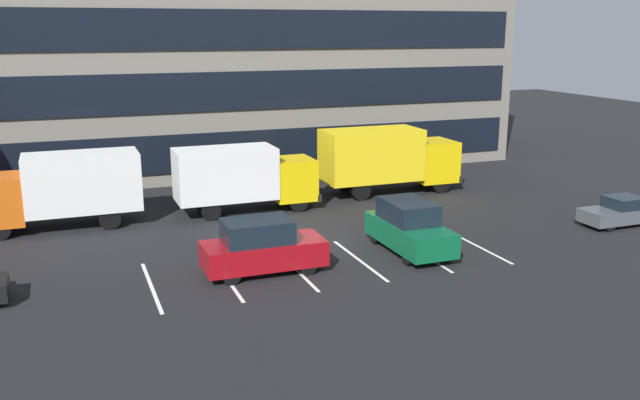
{
  "coord_description": "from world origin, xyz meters",
  "views": [
    {
      "loc": [
        -9.69,
        -28.14,
        9.31
      ],
      "look_at": [
        1.52,
        1.22,
        1.4
      ],
      "focal_mm": 38.66,
      "sensor_mm": 36.0,
      "label": 1
    }
  ],
  "objects_px": {
    "box_truck_yellow": "(243,176)",
    "box_truck_orange": "(61,187)",
    "sedan_charcoal": "(621,212)",
    "suv_forest": "(409,227)",
    "suv_maroon": "(262,247)",
    "box_truck_yellow_all": "(387,157)"
  },
  "relations": [
    {
      "from": "box_truck_yellow",
      "to": "suv_forest",
      "type": "relative_size",
      "value": 1.53
    },
    {
      "from": "box_truck_yellow",
      "to": "sedan_charcoal",
      "type": "bearing_deg",
      "value": -28.56
    },
    {
      "from": "box_truck_yellow",
      "to": "box_truck_orange",
      "type": "distance_m",
      "value": 8.76
    },
    {
      "from": "sedan_charcoal",
      "to": "suv_maroon",
      "type": "height_order",
      "value": "suv_maroon"
    },
    {
      "from": "box_truck_yellow_all",
      "to": "suv_maroon",
      "type": "xyz_separation_m",
      "value": [
        -10.46,
        -10.26,
        -1.07
      ]
    },
    {
      "from": "box_truck_yellow_all",
      "to": "box_truck_orange",
      "type": "distance_m",
      "value": 17.57
    },
    {
      "from": "box_truck_orange",
      "to": "suv_forest",
      "type": "height_order",
      "value": "box_truck_orange"
    },
    {
      "from": "box_truck_orange",
      "to": "suv_maroon",
      "type": "bearing_deg",
      "value": -52.7
    },
    {
      "from": "box_truck_yellow_all",
      "to": "suv_maroon",
      "type": "distance_m",
      "value": 14.69
    },
    {
      "from": "box_truck_yellow_all",
      "to": "suv_forest",
      "type": "bearing_deg",
      "value": -111.24
    },
    {
      "from": "suv_forest",
      "to": "box_truck_yellow",
      "type": "bearing_deg",
      "value": 119.28
    },
    {
      "from": "box_truck_yellow",
      "to": "suv_forest",
      "type": "distance_m",
      "value": 10.12
    },
    {
      "from": "box_truck_orange",
      "to": "suv_forest",
      "type": "bearing_deg",
      "value": -33.25
    },
    {
      "from": "box_truck_yellow_all",
      "to": "suv_maroon",
      "type": "bearing_deg",
      "value": -135.57
    },
    {
      "from": "suv_forest",
      "to": "box_truck_yellow_all",
      "type": "bearing_deg",
      "value": 68.76
    },
    {
      "from": "box_truck_yellow",
      "to": "suv_forest",
      "type": "xyz_separation_m",
      "value": [
        4.93,
        -8.79,
        -0.86
      ]
    },
    {
      "from": "box_truck_yellow_all",
      "to": "sedan_charcoal",
      "type": "bearing_deg",
      "value": -52.96
    },
    {
      "from": "box_truck_yellow_all",
      "to": "suv_forest",
      "type": "height_order",
      "value": "box_truck_yellow_all"
    },
    {
      "from": "box_truck_yellow",
      "to": "box_truck_orange",
      "type": "relative_size",
      "value": 0.96
    },
    {
      "from": "suv_maroon",
      "to": "sedan_charcoal",
      "type": "bearing_deg",
      "value": 0.65
    },
    {
      "from": "sedan_charcoal",
      "to": "suv_maroon",
      "type": "distance_m",
      "value": 18.05
    },
    {
      "from": "box_truck_yellow",
      "to": "suv_maroon",
      "type": "height_order",
      "value": "box_truck_yellow"
    }
  ]
}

